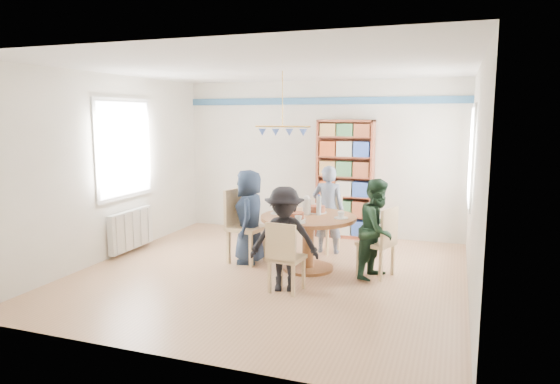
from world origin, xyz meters
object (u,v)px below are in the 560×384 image
at_px(chair_far, 327,220).
at_px(chair_left, 242,222).
at_px(person_far, 328,209).
at_px(person_near, 284,239).
at_px(person_left, 249,217).
at_px(person_right, 378,229).
at_px(radiator, 131,230).
at_px(bookshelf, 345,180).
at_px(chair_right, 381,239).
at_px(chair_near, 284,254).
at_px(dining_table, 308,230).

bearing_deg(chair_far, chair_left, -135.75).
xyz_separation_m(person_far, person_near, (-0.08, -1.82, -0.04)).
bearing_deg(person_left, person_far, 116.74).
bearing_deg(person_right, radiator, 109.03).
bearing_deg(chair_left, person_right, -2.53).
bearing_deg(person_left, bookshelf, 137.26).
height_order(person_right, bookshelf, bookshelf).
xyz_separation_m(chair_far, person_right, (0.94, -1.08, 0.17)).
bearing_deg(chair_left, bookshelf, 60.84).
xyz_separation_m(chair_left, chair_right, (2.01, -0.04, -0.07)).
distance_m(radiator, person_right, 3.80).
bearing_deg(radiator, chair_left, 3.18).
relative_size(chair_left, person_right, 0.81).
height_order(chair_far, person_left, person_left).
relative_size(radiator, person_near, 0.79).
distance_m(chair_left, person_left, 0.15).
relative_size(radiator, chair_near, 1.16).
height_order(chair_right, person_far, person_far).
relative_size(person_left, person_far, 0.99).
distance_m(chair_right, bookshelf, 2.24).
bearing_deg(bookshelf, chair_far, -93.78).
bearing_deg(person_left, chair_left, -107.88).
relative_size(radiator, person_right, 0.77).
relative_size(person_right, bookshelf, 0.64).
height_order(radiator, bookshelf, bookshelf).
distance_m(chair_left, person_near, 1.36).
xyz_separation_m(chair_far, person_far, (0.04, -0.12, 0.19)).
xyz_separation_m(chair_near, person_far, (0.05, 1.91, 0.20)).
distance_m(chair_right, chair_near, 1.41).
bearing_deg(chair_near, person_far, 88.48).
xyz_separation_m(chair_right, person_right, (-0.05, -0.05, 0.14)).
bearing_deg(person_left, person_near, 25.92).
relative_size(chair_near, person_far, 0.64).
bearing_deg(chair_near, person_near, 108.10).
height_order(chair_right, person_near, person_near).
bearing_deg(person_far, chair_right, 132.22).
xyz_separation_m(radiator, person_near, (2.81, -0.84, 0.28)).
bearing_deg(bookshelf, person_right, -66.52).
bearing_deg(person_near, dining_table, 71.29).
xyz_separation_m(person_right, person_near, (-0.98, -0.86, -0.02)).
bearing_deg(radiator, person_near, -16.66).
relative_size(dining_table, person_right, 1.00).
bearing_deg(chair_right, radiator, -179.07).
xyz_separation_m(chair_far, person_left, (-0.90, -1.00, 0.18)).
bearing_deg(radiator, chair_near, -18.12).
bearing_deg(radiator, dining_table, 1.05).
xyz_separation_m(dining_table, person_left, (-0.89, 0.05, 0.11)).
relative_size(chair_left, chair_near, 1.23).
xyz_separation_m(chair_left, person_right, (1.96, -0.09, 0.07)).
distance_m(radiator, dining_table, 2.85).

